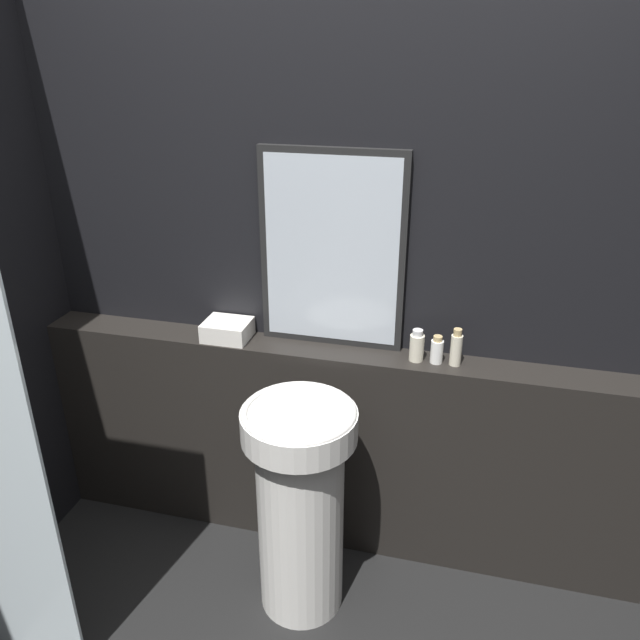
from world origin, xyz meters
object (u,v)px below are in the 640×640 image
mirror (332,251)px  conditioner_bottle (437,350)px  pedestal_sink (300,502)px  lotion_bottle (456,348)px  towel_stack (227,330)px  shampoo_bottle (417,346)px

mirror → conditioner_bottle: (0.42, -0.07, -0.33)m
mirror → pedestal_sink: bearing=-91.0°
pedestal_sink → lotion_bottle: bearing=37.2°
mirror → lotion_bottle: mirror is taller
towel_stack → conditioner_bottle: size_ratio=1.68×
pedestal_sink → lotion_bottle: lotion_bottle is taller
mirror → towel_stack: mirror is taller
shampoo_bottle → lotion_bottle: bearing=-0.0°
pedestal_sink → lotion_bottle: size_ratio=6.01×
pedestal_sink → conditioner_bottle: bearing=41.4°
conditioner_bottle → shampoo_bottle: bearing=180.0°
conditioner_bottle → lotion_bottle: bearing=0.0°
towel_stack → shampoo_bottle: 0.77m
pedestal_sink → mirror: 0.94m
shampoo_bottle → conditioner_bottle: shampoo_bottle is taller
pedestal_sink → mirror: (0.01, 0.45, 0.83)m
towel_stack → shampoo_bottle: shampoo_bottle is taller
mirror → shampoo_bottle: mirror is taller
shampoo_bottle → lotion_bottle: size_ratio=0.86×
towel_stack → conditioner_bottle: (0.84, 0.00, 0.01)m
pedestal_sink → towel_stack: bearing=137.3°
mirror → conditioner_bottle: size_ratio=7.02×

